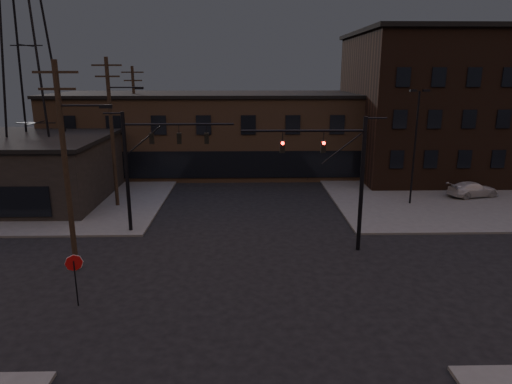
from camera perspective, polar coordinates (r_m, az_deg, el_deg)
ground at (r=23.55m, az=-0.58°, el=-11.45°), size 140.00×140.00×0.00m
sidewalk_ne at (r=49.61m, az=25.39°, el=1.29°), size 30.00×30.00×0.15m
sidewalk_nw at (r=49.40m, az=-27.39°, el=1.01°), size 30.00×30.00×0.15m
building_row at (r=49.54m, az=-1.00°, el=7.32°), size 40.00×12.00×8.00m
building_right at (r=52.22m, az=24.30°, el=9.74°), size 22.00×16.00×14.00m
building_left at (r=42.79m, az=-28.78°, el=2.27°), size 16.00×12.00×5.00m
traffic_signal_near at (r=26.80m, az=10.81°, el=2.71°), size 7.12×0.24×8.00m
traffic_signal_far at (r=30.32m, az=-13.63°, el=4.10°), size 7.12×0.24×8.00m
stop_sign at (r=22.36m, az=-21.75°, el=-8.86°), size 0.72×0.33×2.48m
utility_pole_near at (r=25.30m, az=-22.61°, el=3.30°), size 3.70×0.28×11.00m
utility_pole_mid at (r=36.83m, az=-17.50°, el=7.41°), size 3.70×0.28×11.50m
utility_pole_far at (r=48.67m, az=-14.83°, el=8.82°), size 2.20×0.28×11.00m
transmission_tower at (r=43.02m, az=-26.78°, el=16.04°), size 7.00×7.00×25.00m
lot_light_a at (r=37.86m, az=19.33°, el=6.51°), size 1.50×0.28×9.14m
lot_light_b at (r=44.77m, az=24.38°, el=7.18°), size 1.50×0.28×9.14m
parked_car_lot_a at (r=45.27m, az=17.22°, el=2.06°), size 5.07×2.67×1.64m
parked_car_lot_b at (r=42.83m, az=25.46°, el=0.31°), size 4.62×2.75×1.25m
car_crossing at (r=46.75m, az=5.80°, el=2.71°), size 2.36×4.53×1.42m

